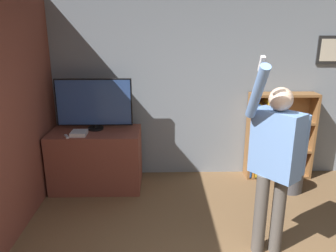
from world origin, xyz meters
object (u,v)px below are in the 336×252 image
Objects in this scene: person at (275,157)px; game_console at (79,133)px; television at (94,104)px; waste_bin at (290,178)px; bookshelf at (273,137)px.

game_console is at bearing -159.33° from person.
waste_bin is (2.76, -0.28, -1.03)m from television.
waste_bin is at bearing -0.44° from game_console.
game_console is at bearing 179.56° from waste_bin.
person is at bearing -31.22° from game_console.
television is 0.47m from game_console.
television is at bearing -175.49° from bookshelf.
television is 4.73× the size of game_console.
television is 2.71m from bookshelf.
television is 2.80× the size of waste_bin.
person is at bearing -38.16° from television.
game_console is 0.59× the size of waste_bin.
television reaches higher than waste_bin.
bookshelf is (2.81, 0.46, -0.23)m from game_console.
television is at bearing 174.22° from waste_bin.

